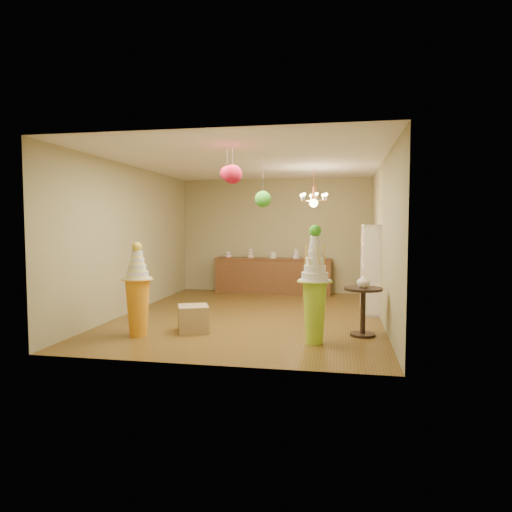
% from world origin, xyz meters
% --- Properties ---
extents(floor, '(6.50, 6.50, 0.00)m').
position_xyz_m(floor, '(0.00, 0.00, 0.00)').
color(floor, brown).
rests_on(floor, ground).
extents(ceiling, '(6.50, 6.50, 0.00)m').
position_xyz_m(ceiling, '(0.00, 0.00, 3.00)').
color(ceiling, silver).
rests_on(ceiling, ground).
extents(wall_back, '(5.00, 0.04, 3.00)m').
position_xyz_m(wall_back, '(0.00, 3.25, 1.50)').
color(wall_back, '#999267').
rests_on(wall_back, ground).
extents(wall_front, '(5.00, 0.04, 3.00)m').
position_xyz_m(wall_front, '(0.00, -3.25, 1.50)').
color(wall_front, '#999267').
rests_on(wall_front, ground).
extents(wall_left, '(0.04, 6.50, 3.00)m').
position_xyz_m(wall_left, '(-2.50, 0.00, 1.50)').
color(wall_left, '#999267').
rests_on(wall_left, ground).
extents(wall_right, '(0.04, 6.50, 3.00)m').
position_xyz_m(wall_right, '(2.50, 0.00, 1.50)').
color(wall_right, '#999267').
rests_on(wall_right, ground).
extents(pedestal_green, '(0.58, 0.58, 1.80)m').
position_xyz_m(pedestal_green, '(1.36, -1.92, 0.72)').
color(pedestal_green, '#99C72C').
rests_on(pedestal_green, floor).
extents(pedestal_orange, '(0.51, 0.51, 1.52)m').
position_xyz_m(pedestal_orange, '(-1.48, -1.97, 0.61)').
color(pedestal_orange, orange).
rests_on(pedestal_orange, floor).
extents(burlap_riser, '(0.64, 0.64, 0.45)m').
position_xyz_m(burlap_riser, '(-0.69, -1.54, 0.22)').
color(burlap_riser, '#947A51').
rests_on(burlap_riser, floor).
extents(sideboard, '(3.04, 0.54, 1.16)m').
position_xyz_m(sideboard, '(0.00, 2.97, 0.48)').
color(sideboard, brown).
rests_on(sideboard, floor).
extents(shelving_unit, '(0.33, 1.20, 1.80)m').
position_xyz_m(shelving_unit, '(2.34, 0.80, 0.90)').
color(shelving_unit, silver).
rests_on(shelving_unit, floor).
extents(round_table, '(0.69, 0.69, 0.79)m').
position_xyz_m(round_table, '(2.10, -1.30, 0.51)').
color(round_table, black).
rests_on(round_table, floor).
extents(vase, '(0.28, 0.28, 0.22)m').
position_xyz_m(vase, '(2.10, -1.30, 0.90)').
color(vase, silver).
rests_on(vase, round_table).
extents(pom_red_left, '(0.29, 0.29, 0.59)m').
position_xyz_m(pom_red_left, '(0.12, -2.04, 2.56)').
color(pom_red_left, '#41352F').
rests_on(pom_red_left, ceiling).
extents(pom_green_mid, '(0.27, 0.27, 0.91)m').
position_xyz_m(pom_green_mid, '(0.46, -1.34, 2.22)').
color(pom_green_mid, '#41352F').
rests_on(pom_green_mid, ceiling).
extents(pom_red_right, '(0.22, 0.22, 0.52)m').
position_xyz_m(pom_red_right, '(0.01, -1.93, 2.59)').
color(pom_red_right, '#41352F').
rests_on(pom_red_right, ceiling).
extents(chandelier, '(0.74, 0.74, 0.85)m').
position_xyz_m(chandelier, '(1.17, 0.85, 2.30)').
color(chandelier, '#F19355').
rests_on(chandelier, ceiling).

